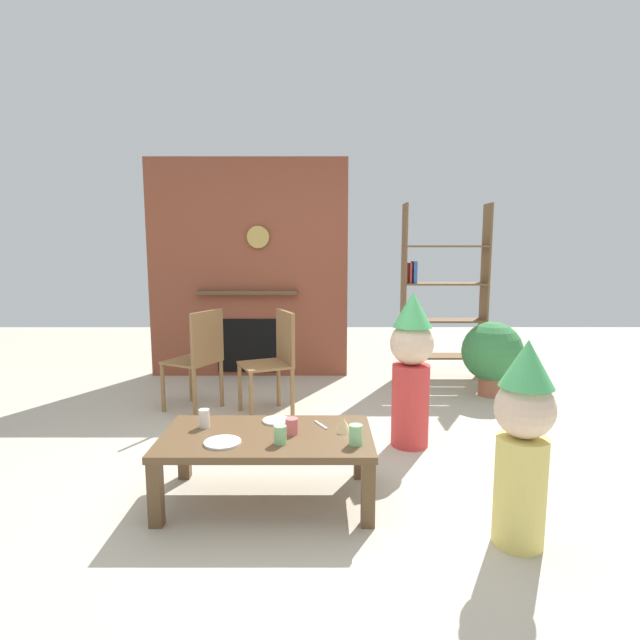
% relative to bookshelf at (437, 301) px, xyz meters
% --- Properties ---
extents(ground_plane, '(12.00, 12.00, 0.00)m').
position_rel_bookshelf_xyz_m(ground_plane, '(-1.43, -2.40, -0.86)').
color(ground_plane, '#BCB29E').
extents(brick_fireplace_feature, '(2.20, 0.28, 2.40)m').
position_rel_bookshelf_xyz_m(brick_fireplace_feature, '(-2.08, 0.20, 0.33)').
color(brick_fireplace_feature, brown).
rests_on(brick_fireplace_feature, ground_plane).
extents(bookshelf, '(0.90, 0.28, 1.90)m').
position_rel_bookshelf_xyz_m(bookshelf, '(0.00, 0.00, 0.00)').
color(bookshelf, brown).
rests_on(bookshelf, ground_plane).
extents(coffee_table, '(1.19, 0.65, 0.39)m').
position_rel_bookshelf_xyz_m(coffee_table, '(-1.58, -2.73, -0.52)').
color(coffee_table, brown).
rests_on(coffee_table, ground_plane).
extents(paper_cup_near_left, '(0.07, 0.07, 0.09)m').
position_rel_bookshelf_xyz_m(paper_cup_near_left, '(-1.44, -2.72, -0.42)').
color(paper_cup_near_left, '#E5666B').
rests_on(paper_cup_near_left, coffee_table).
extents(paper_cup_near_right, '(0.07, 0.07, 0.10)m').
position_rel_bookshelf_xyz_m(paper_cup_near_right, '(-1.50, -2.86, -0.42)').
color(paper_cup_near_right, '#8CD18C').
rests_on(paper_cup_near_right, coffee_table).
extents(paper_cup_center, '(0.07, 0.07, 0.11)m').
position_rel_bookshelf_xyz_m(paper_cup_center, '(-1.09, -2.88, -0.41)').
color(paper_cup_center, '#8CD18C').
rests_on(paper_cup_center, coffee_table).
extents(paper_cup_far_left, '(0.06, 0.06, 0.11)m').
position_rel_bookshelf_xyz_m(paper_cup_far_left, '(-1.96, -2.61, -0.41)').
color(paper_cup_far_left, silver).
rests_on(paper_cup_far_left, coffee_table).
extents(paper_plate_front, '(0.17, 0.17, 0.01)m').
position_rel_bookshelf_xyz_m(paper_plate_front, '(-1.55, -2.52, -0.46)').
color(paper_plate_front, white).
rests_on(paper_plate_front, coffee_table).
extents(paper_plate_rear, '(0.20, 0.20, 0.01)m').
position_rel_bookshelf_xyz_m(paper_plate_rear, '(-1.81, -2.86, -0.46)').
color(paper_plate_rear, white).
rests_on(paper_plate_rear, coffee_table).
extents(birthday_cake_slice, '(0.10, 0.10, 0.08)m').
position_rel_bookshelf_xyz_m(birthday_cake_slice, '(-1.15, -2.69, -0.43)').
color(birthday_cake_slice, '#EAC68C').
rests_on(birthday_cake_slice, coffee_table).
extents(table_fork, '(0.08, 0.14, 0.01)m').
position_rel_bookshelf_xyz_m(table_fork, '(-1.28, -2.58, -0.47)').
color(table_fork, silver).
rests_on(table_fork, coffee_table).
extents(child_with_cone_hat, '(0.28, 0.28, 1.02)m').
position_rel_bookshelf_xyz_m(child_with_cone_hat, '(-0.31, -3.17, -0.32)').
color(child_with_cone_hat, '#E0CC66').
rests_on(child_with_cone_hat, ground_plane).
extents(child_in_pink, '(0.31, 0.31, 1.13)m').
position_rel_bookshelf_xyz_m(child_in_pink, '(-0.62, -1.91, -0.26)').
color(child_in_pink, '#D13838').
rests_on(child_in_pink, ground_plane).
extents(dining_chair_left, '(0.54, 0.54, 0.90)m').
position_rel_bookshelf_xyz_m(dining_chair_left, '(-2.34, -1.12, -0.35)').
color(dining_chair_left, olive).
rests_on(dining_chair_left, ground_plane).
extents(dining_chair_middle, '(0.53, 0.53, 0.90)m').
position_rel_bookshelf_xyz_m(dining_chair_middle, '(-1.67, -1.19, -0.35)').
color(dining_chair_middle, olive).
rests_on(dining_chair_middle, ground_plane).
extents(potted_plant_tall, '(0.58, 0.58, 0.73)m').
position_rel_bookshelf_xyz_m(potted_plant_tall, '(0.39, -0.65, -0.44)').
color(potted_plant_tall, '#9E5B42').
rests_on(potted_plant_tall, ground_plane).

